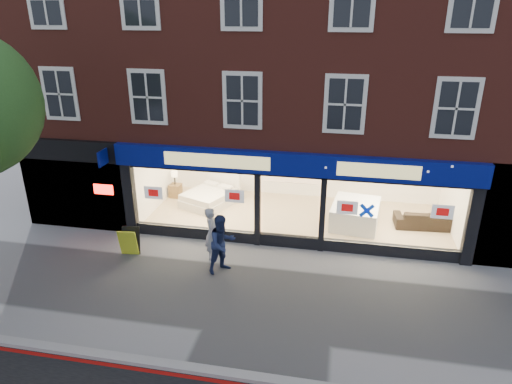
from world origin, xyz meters
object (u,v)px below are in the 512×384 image
(a_board, at_px, (130,241))
(pedestrian_blue, at_px, (222,244))
(display_bed, at_px, (211,196))
(mattress_stack, at_px, (355,214))
(pedestrian_grey, at_px, (212,233))
(sofa, at_px, (425,219))

(a_board, distance_m, pedestrian_blue, 3.22)
(display_bed, distance_m, mattress_stack, 5.68)
(display_bed, height_order, a_board, display_bed)
(display_bed, distance_m, pedestrian_blue, 4.93)
(pedestrian_grey, bearing_deg, sofa, -69.33)
(display_bed, relative_size, pedestrian_grey, 1.44)
(display_bed, bearing_deg, a_board, -86.83)
(mattress_stack, xyz_separation_m, a_board, (-7.07, -3.42, -0.04))
(pedestrian_grey, bearing_deg, display_bed, 11.68)
(mattress_stack, height_order, pedestrian_blue, pedestrian_blue)
(mattress_stack, bearing_deg, pedestrian_grey, -144.75)
(mattress_stack, height_order, sofa, mattress_stack)
(a_board, relative_size, pedestrian_blue, 0.50)
(mattress_stack, relative_size, pedestrian_grey, 1.29)
(pedestrian_blue, bearing_deg, display_bed, 62.93)
(pedestrian_grey, xyz_separation_m, pedestrian_blue, (0.52, -0.68, 0.05))
(sofa, xyz_separation_m, a_board, (-9.52, -3.66, 0.04))
(a_board, height_order, pedestrian_blue, pedestrian_blue)
(sofa, bearing_deg, mattress_stack, 1.44)
(mattress_stack, height_order, a_board, a_board)
(sofa, xyz_separation_m, pedestrian_grey, (-6.87, -3.37, 0.44))
(a_board, xyz_separation_m, pedestrian_grey, (2.65, 0.29, 0.40))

